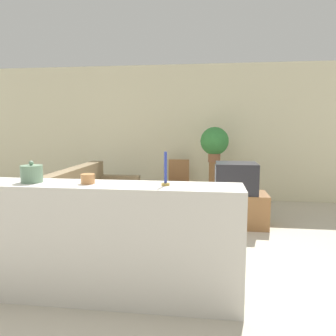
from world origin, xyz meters
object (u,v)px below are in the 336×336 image
Objects in this scene: television at (236,178)px; wooden_chair at (178,180)px; decorative_bowl at (32,174)px; potted_plant at (215,142)px; couch at (94,206)px.

television reaches higher than wooden_chair.
wooden_chair is (-0.98, 1.19, -0.25)m from television.
decorative_bowl is (-1.91, -2.28, 0.36)m from television.
potted_plant is 3.35× the size of decorative_bowl.
potted_plant is (0.67, -0.13, 0.73)m from wooden_chair.
potted_plant is at bearing 106.40° from television.
wooden_chair is 3.64m from decorative_bowl.
couch reaches higher than wooden_chair.
couch is 11.06× the size of decorative_bowl.
television is at bearing 50.07° from decorative_bowl.
decorative_bowl is at bearing -84.33° from couch.
television is at bearing -50.53° from wooden_chair.
decorative_bowl reaches higher than wooden_chair.
wooden_chair is (1.12, 1.48, 0.17)m from couch.
television is 1.56m from wooden_chair.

